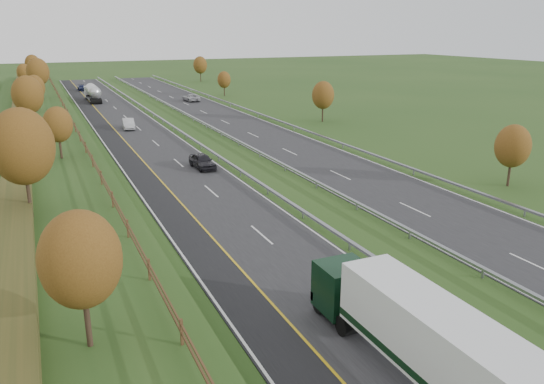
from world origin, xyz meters
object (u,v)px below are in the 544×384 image
Objects in this scene: box_lorry at (439,350)px; car_dark_near at (202,161)px; car_silver_mid at (128,124)px; road_tanker at (93,92)px; car_small_far at (82,88)px; car_oncoming at (191,98)px.

box_lorry is 40.25m from car_dark_near.
car_silver_mid is (-0.78, 67.70, -1.52)m from box_lorry.
road_tanker is 2.44× the size of car_small_far.
car_oncoming is (17.55, 27.43, -0.04)m from car_silver_mid.
car_oncoming is at bearing -58.49° from car_small_far.
car_small_far is at bearing 89.52° from car_dark_near.
car_dark_near reaches higher than car_small_far.
car_oncoming is at bearing 80.00° from box_lorry.
car_small_far is at bearing 96.46° from car_silver_mid.
car_oncoming is (16.77, 95.12, -1.56)m from box_lorry.
car_small_far is 0.87× the size of car_oncoming.
car_silver_mid reaches higher than car_small_far.
box_lorry is 3.48× the size of car_dark_near.
box_lorry is at bearing -84.27° from car_silver_mid.
road_tanker is at bearing 96.97° from car_silver_mid.
car_dark_near reaches higher than car_silver_mid.
car_small_far is at bearing 90.59° from road_tanker.
box_lorry is 103.59m from road_tanker.
box_lorry is at bearing -97.06° from car_dark_near.
road_tanker reaches higher than car_oncoming.
car_dark_near is 85.81m from car_small_far.
car_silver_mid is 32.56m from car_oncoming.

